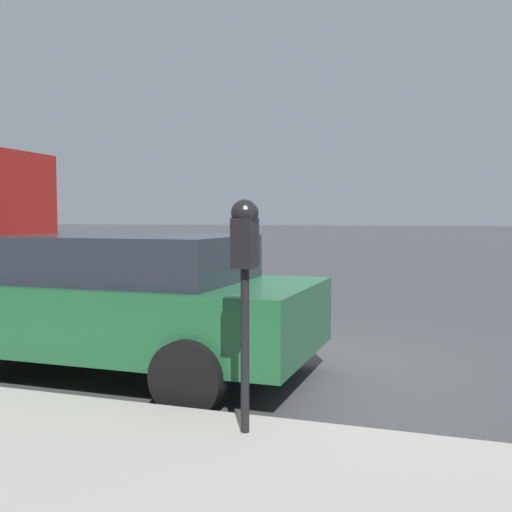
{
  "coord_description": "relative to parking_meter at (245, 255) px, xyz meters",
  "views": [
    {
      "loc": [
        -6.39,
        -1.56,
        1.65
      ],
      "look_at": [
        -2.34,
        -0.2,
        1.37
      ],
      "focal_mm": 42.0,
      "sensor_mm": 36.0,
      "label": 1
    }
  ],
  "objects": [
    {
      "name": "parking_meter",
      "position": [
        0.0,
        0.0,
        0.0
      ],
      "size": [
        0.21,
        0.19,
        1.61
      ],
      "color": "black",
      "rests_on": "sidewalk"
    },
    {
      "name": "ground_plane",
      "position": [
        2.56,
        0.2,
        -1.39
      ],
      "size": [
        220.0,
        220.0,
        0.0
      ],
      "primitive_type": "plane",
      "color": "#424244"
    },
    {
      "name": "car_green",
      "position": [
        1.58,
        1.98,
        -0.61
      ],
      "size": [
        2.17,
        4.22,
        1.46
      ],
      "rotation": [
        0.0,
        0.0,
        -0.01
      ],
      "color": "#1E5B33",
      "rests_on": "ground_plane"
    }
  ]
}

